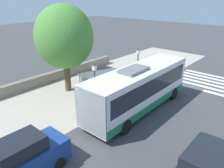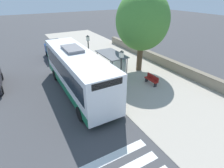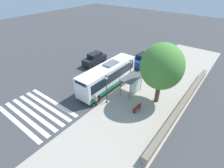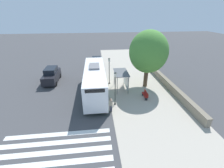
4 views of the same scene
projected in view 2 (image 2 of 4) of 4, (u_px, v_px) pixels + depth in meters
The scene contains 11 objects.
ground_plane at pixel (88, 77), 17.09m from camera, with size 120.00×120.00×0.00m, color #424244.
sidewalk_plaza at pixel (126, 68), 19.03m from camera, with size 9.00×44.00×0.02m.
stone_wall at pixel (155, 58), 20.55m from camera, with size 0.60×20.00×0.99m.
bus at pixel (77, 71), 13.85m from camera, with size 2.66×10.22×3.57m.
bus_shelter at pixel (113, 58), 15.84m from camera, with size 1.75×3.23×2.52m.
pedestrian at pixel (123, 101), 11.67m from camera, with size 0.34×0.22×1.63m.
bench at pixel (152, 79), 15.60m from camera, with size 0.40×1.47×0.88m.
street_lamp_near at pixel (121, 73), 12.26m from camera, with size 0.28×0.28×4.02m.
street_lamp_far at pixel (89, 52), 16.50m from camera, with size 0.28×0.28×3.95m.
shade_tree at pixel (142, 21), 16.36m from camera, with size 5.04×5.04×7.77m.
parked_car_behind_bus at pixel (55, 50), 21.50m from camera, with size 1.95×4.39×2.15m.
Camera 2 is at (5.50, 14.56, 7.46)m, focal length 28.00 mm.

